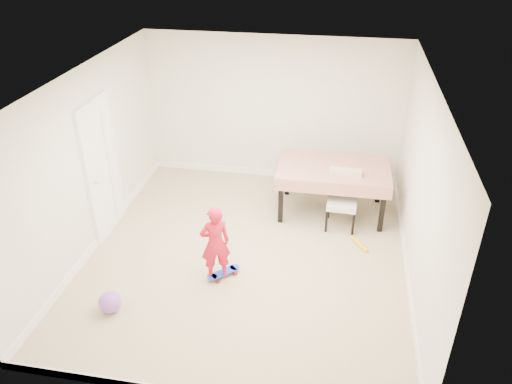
% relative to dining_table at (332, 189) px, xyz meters
% --- Properties ---
extents(ground, '(5.00, 5.00, 0.00)m').
position_rel_dining_table_xyz_m(ground, '(-1.14, -1.42, -0.41)').
color(ground, tan).
rests_on(ground, ground).
extents(ceiling, '(4.50, 5.00, 0.04)m').
position_rel_dining_table_xyz_m(ceiling, '(-1.14, -1.42, 2.17)').
color(ceiling, silver).
rests_on(ceiling, wall_back).
extents(wall_back, '(4.50, 0.04, 2.60)m').
position_rel_dining_table_xyz_m(wall_back, '(-1.14, 1.06, 0.89)').
color(wall_back, silver).
rests_on(wall_back, ground).
extents(wall_front, '(4.50, 0.04, 2.60)m').
position_rel_dining_table_xyz_m(wall_front, '(-1.14, -3.90, 0.89)').
color(wall_front, silver).
rests_on(wall_front, ground).
extents(wall_left, '(0.04, 5.00, 2.60)m').
position_rel_dining_table_xyz_m(wall_left, '(-3.37, -1.42, 0.89)').
color(wall_left, silver).
rests_on(wall_left, ground).
extents(wall_right, '(0.04, 5.00, 2.60)m').
position_rel_dining_table_xyz_m(wall_right, '(1.09, -1.42, 0.89)').
color(wall_right, silver).
rests_on(wall_right, ground).
extents(door, '(0.11, 0.94, 2.11)m').
position_rel_dining_table_xyz_m(door, '(-3.36, -1.12, 0.61)').
color(door, white).
rests_on(door, ground).
extents(baseboard_back, '(4.50, 0.02, 0.12)m').
position_rel_dining_table_xyz_m(baseboard_back, '(-1.14, 1.07, -0.35)').
color(baseboard_back, white).
rests_on(baseboard_back, ground).
extents(baseboard_left, '(0.02, 5.00, 0.12)m').
position_rel_dining_table_xyz_m(baseboard_left, '(-3.38, -1.42, -0.35)').
color(baseboard_left, white).
rests_on(baseboard_left, ground).
extents(baseboard_right, '(0.02, 5.00, 0.12)m').
position_rel_dining_table_xyz_m(baseboard_right, '(1.10, -1.42, -0.35)').
color(baseboard_right, white).
rests_on(baseboard_right, ground).
extents(dining_table, '(1.76, 1.11, 0.83)m').
position_rel_dining_table_xyz_m(dining_table, '(0.00, 0.00, 0.00)').
color(dining_table, red).
rests_on(dining_table, ground).
extents(dining_chair, '(0.53, 0.60, 0.92)m').
position_rel_dining_table_xyz_m(dining_chair, '(0.17, -0.42, 0.05)').
color(dining_chair, silver).
rests_on(dining_chair, ground).
extents(skateboard, '(0.48, 0.48, 0.07)m').
position_rel_dining_table_xyz_m(skateboard, '(-1.36, -1.95, -0.38)').
color(skateboard, blue).
rests_on(skateboard, ground).
extents(child, '(0.47, 0.41, 1.09)m').
position_rel_dining_table_xyz_m(child, '(-1.44, -2.00, 0.13)').
color(child, red).
rests_on(child, ground).
extents(balloon, '(0.28, 0.28, 0.28)m').
position_rel_dining_table_xyz_m(balloon, '(-2.59, -2.86, -0.27)').
color(balloon, '#9252C5').
rests_on(balloon, ground).
extents(foam_toy, '(0.27, 0.37, 0.06)m').
position_rel_dining_table_xyz_m(foam_toy, '(0.47, -0.90, -0.38)').
color(foam_toy, yellow).
rests_on(foam_toy, ground).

